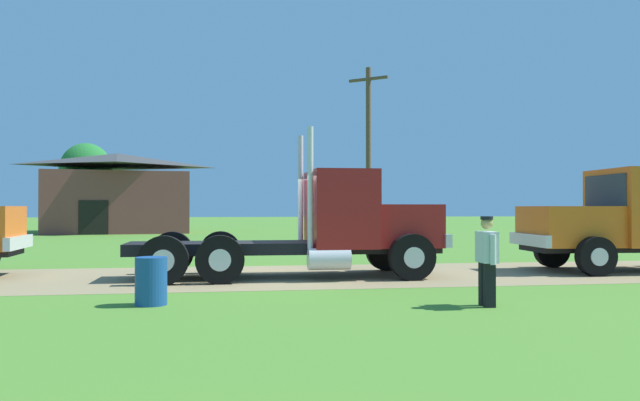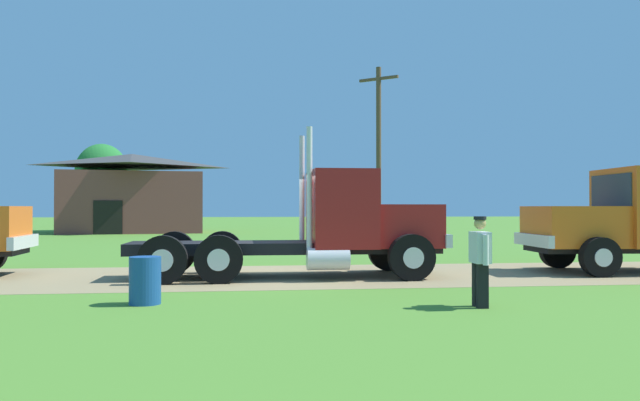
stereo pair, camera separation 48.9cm
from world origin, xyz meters
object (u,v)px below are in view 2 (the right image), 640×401
Objects in this scene: steel_barrel at (145,280)px; shed_building at (132,195)px; visitor_by_barrel at (480,258)px; truck_foreground_white at (333,227)px; utility_pole_near at (379,149)px; truck_near_right at (633,223)px.

steel_barrel is 0.08× the size of shed_building.
truck_foreground_white is at bearing 110.10° from visitor_by_barrel.
truck_foreground_white is at bearing -106.23° from utility_pole_near.
shed_building is 20.06m from utility_pole_near.
utility_pole_near reaches higher than visitor_by_barrel.
truck_foreground_white is at bearing 45.41° from steel_barrel.
shed_building is (-18.35, 29.15, 1.34)m from truck_near_right.
truck_near_right is 34.47m from shed_building.
truck_near_right reaches higher than visitor_by_barrel.
truck_foreground_white is 9.15× the size of steel_barrel.
shed_building is at bearing 109.12° from truck_foreground_white.
shed_building is (-10.14, 29.26, 1.40)m from truck_foreground_white.
utility_pole_near reaches higher than truck_near_right.
steel_barrel is at bearing -161.13° from truck_near_right.
utility_pole_near is (4.61, 15.83, 3.51)m from truck_foreground_white.
visitor_by_barrel is 21.47m from utility_pole_near.
shed_building reaches higher than truck_near_right.
shed_building reaches higher than visitor_by_barrel.
truck_near_right is at bearing 0.78° from truck_foreground_white.
truck_near_right is 0.80× the size of utility_pole_near.
utility_pole_near is at bearing 82.55° from visitor_by_barrel.
utility_pole_near is (-3.60, 15.72, 3.44)m from truck_near_right.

